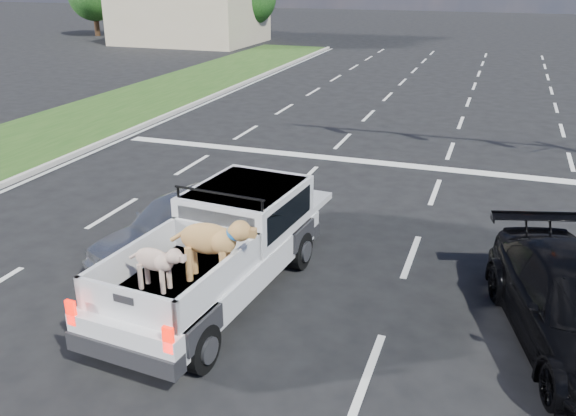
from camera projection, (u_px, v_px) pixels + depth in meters
name	position (u px, v px, depth m)	size (l,w,h in m)	color
ground	(254.00, 349.00, 9.21)	(160.00, 160.00, 0.00)	black
road_markings	(356.00, 202.00, 14.97)	(17.75, 60.00, 0.01)	silver
curb_left	(39.00, 169.00, 17.24)	(0.15, 60.00, 0.14)	#AAA49C
building_left	(190.00, 13.00, 46.17)	(10.00, 8.00, 4.40)	tan
pickup_truck	(221.00, 248.00, 10.45)	(2.29, 5.23, 1.91)	black
silver_sedan	(184.00, 225.00, 11.92)	(1.62, 4.03, 1.37)	silver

